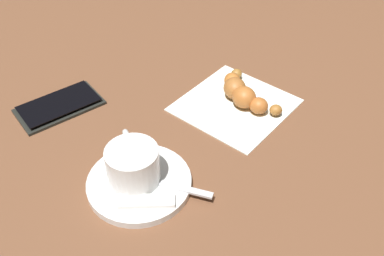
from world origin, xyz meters
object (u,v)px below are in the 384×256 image
Objects in this scene: cell_phone at (59,105)px; espresso_cup at (133,164)px; napkin at (235,105)px; saucer at (139,183)px; sugar_packet at (147,201)px; teaspoon at (147,179)px; croissant at (242,92)px.

espresso_cup is at bearing 69.39° from cell_phone.
napkin is at bearing 120.02° from cell_phone.
espresso_cup is 0.54× the size of cell_phone.
espresso_cup is (-0.00, -0.01, 0.03)m from saucer.
saucer is 0.84× the size of napkin.
sugar_packet is (0.03, 0.03, 0.01)m from saucer.
sugar_packet is 0.25m from cell_phone.
espresso_cup is at bearing -76.94° from teaspoon.
napkin is 1.36× the size of croissant.
sugar_packet is at bearing 48.05° from saucer.
cell_phone reaches higher than napkin.
espresso_cup is 0.60× the size of teaspoon.
espresso_cup is 0.05m from sugar_packet.
sugar_packet is at bearing 32.76° from teaspoon.
sugar_packet is (0.03, 0.02, 0.00)m from teaspoon.
saucer is at bearing 69.95° from cell_phone.
espresso_cup is at bearing 113.36° from sugar_packet.
napkin is at bearing 169.46° from saucer.
sugar_packet is at bearing -2.53° from napkin.
espresso_cup is 0.21m from cell_phone.
saucer is 1.71× the size of espresso_cup.
espresso_cup reaches higher than cell_phone.
saucer is at bearing -11.15° from croissant.
saucer reaches higher than napkin.
napkin is at bearing 56.97° from sugar_packet.
croissant is (-0.23, 0.05, 0.01)m from saucer.
espresso_cup is 0.24m from croissant.
espresso_cup reaches higher than teaspoon.
croissant is at bearing 159.77° from napkin.
croissant is 0.29m from cell_phone.
espresso_cup is at bearing -12.51° from napkin.
teaspoon reaches higher than napkin.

